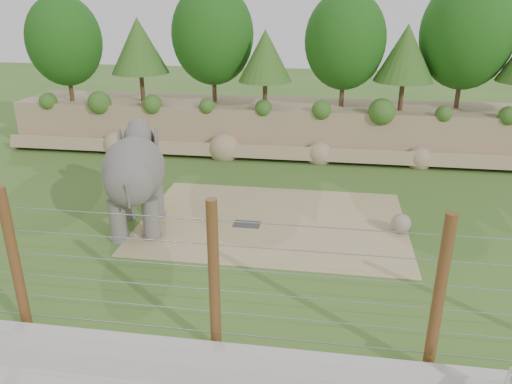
# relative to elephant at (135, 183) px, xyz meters

# --- Properties ---
(ground) EXTENTS (90.00, 90.00, 0.00)m
(ground) POSITION_rel_elephant_xyz_m (4.38, -1.79, -1.79)
(ground) COLOR #3D6625
(ground) RESTS_ON ground
(back_embankment) EXTENTS (30.00, 5.52, 8.77)m
(back_embankment) POSITION_rel_elephant_xyz_m (4.96, 10.89, 2.18)
(back_embankment) COLOR tan
(back_embankment) RESTS_ON ground
(dirt_patch) EXTENTS (10.00, 7.00, 0.02)m
(dirt_patch) POSITION_rel_elephant_xyz_m (4.88, 1.21, -1.78)
(dirt_patch) COLOR tan
(dirt_patch) RESTS_ON ground
(drain_grate) EXTENTS (1.00, 0.60, 0.03)m
(drain_grate) POSITION_rel_elephant_xyz_m (3.94, 0.79, -1.75)
(drain_grate) COLOR #262628
(drain_grate) RESTS_ON dirt_patch
(elephant) EXTENTS (2.92, 4.74, 3.57)m
(elephant) POSITION_rel_elephant_xyz_m (0.00, 0.00, 0.00)
(elephant) COLOR #5B5551
(elephant) RESTS_ON ground
(stone_ball) EXTENTS (0.71, 0.71, 0.71)m
(stone_ball) POSITION_rel_elephant_xyz_m (9.58, 1.00, -1.41)
(stone_ball) COLOR gray
(stone_ball) RESTS_ON dirt_patch
(retaining_wall) EXTENTS (26.00, 0.35, 0.50)m
(retaining_wall) POSITION_rel_elephant_xyz_m (4.38, -6.79, -1.54)
(retaining_wall) COLOR #B5B2A8
(retaining_wall) RESTS_ON ground
(barrier_fence) EXTENTS (20.26, 0.26, 4.00)m
(barrier_fence) POSITION_rel_elephant_xyz_m (4.38, -6.29, 0.21)
(barrier_fence) COLOR #553318
(barrier_fence) RESTS_ON ground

